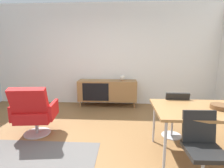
# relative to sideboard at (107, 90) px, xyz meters

# --- Properties ---
(ground_plane) EXTENTS (8.32, 8.32, 0.00)m
(ground_plane) POSITION_rel_sideboard_xyz_m (-0.12, -2.30, -0.44)
(ground_plane) COLOR brown
(wall_back) EXTENTS (6.80, 0.12, 2.80)m
(wall_back) POSITION_rel_sideboard_xyz_m (-0.12, 0.30, 0.96)
(wall_back) COLOR white
(wall_back) RESTS_ON ground_plane
(sideboard) EXTENTS (1.60, 0.45, 0.72)m
(sideboard) POSITION_rel_sideboard_xyz_m (0.00, 0.00, 0.00)
(sideboard) COLOR olive
(sideboard) RESTS_ON ground_plane
(vase_cobalt) EXTENTS (0.14, 0.14, 0.15)m
(vase_cobalt) POSITION_rel_sideboard_xyz_m (0.41, 0.00, 0.36)
(vase_cobalt) COLOR beige
(vase_cobalt) RESTS_ON sideboard
(dining_table) EXTENTS (1.60, 0.90, 0.74)m
(dining_table) POSITION_rel_sideboard_xyz_m (1.68, -2.31, 0.26)
(dining_table) COLOR olive
(dining_table) RESTS_ON ground_plane
(wooden_bowl_on_table) EXTENTS (0.26, 0.26, 0.06)m
(wooden_bowl_on_table) POSITION_rel_sideboard_xyz_m (1.78, -2.32, 0.33)
(wooden_bowl_on_table) COLOR brown
(wooden_bowl_on_table) RESTS_ON dining_table
(dining_chair_back_left) EXTENTS (0.40, 0.43, 0.86)m
(dining_chair_back_left) POSITION_rel_sideboard_xyz_m (1.32, -1.76, 0.03)
(dining_chair_back_left) COLOR black
(dining_chair_back_left) RESTS_ON ground_plane
(dining_chair_front_left) EXTENTS (0.41, 0.43, 0.86)m
(dining_chair_front_left) POSITION_rel_sideboard_xyz_m (1.32, -2.87, 0.03)
(dining_chair_front_left) COLOR black
(dining_chair_front_left) RESTS_ON ground_plane
(lounge_chair_red) EXTENTS (0.78, 0.72, 0.95)m
(lounge_chair_red) POSITION_rel_sideboard_xyz_m (-1.16, -1.83, 0.03)
(lounge_chair_red) COLOR red
(lounge_chair_red) RESTS_ON ground_plane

